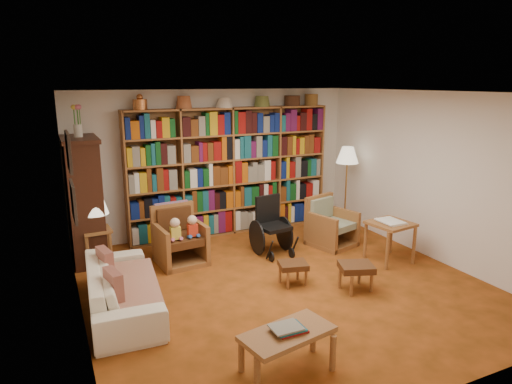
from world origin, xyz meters
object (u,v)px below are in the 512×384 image
floor_lamp (347,158)px  footstool_b (356,269)px  armchair_sage (329,226)px  coffee_table (287,337)px  wheelchair (271,227)px  side_table_lamp (97,239)px  sofa (122,288)px  armchair_leather (179,238)px  side_table_papers (390,228)px  footstool_a (293,267)px

floor_lamp → footstool_b: floor_lamp is taller
armchair_sage → floor_lamp: 1.36m
coffee_table → wheelchair: bearing=66.0°
side_table_lamp → footstool_b: 3.68m
footstool_b → coffee_table: size_ratio=0.55×
sofa → armchair_leather: (1.02, 1.19, 0.08)m
sofa → armchair_sage: size_ratio=2.29×
side_table_papers → footstool_a: 1.73m
wheelchair → floor_lamp: (1.77, 0.51, 0.89)m
side_table_lamp → side_table_papers: bearing=-22.6°
side_table_papers → coffee_table: size_ratio=0.69×
armchair_leather → coffee_table: bearing=-86.8°
sofa → wheelchair: wheelchair is taller
coffee_table → side_table_lamp: bearing=111.0°
side_table_lamp → armchair_leather: (1.12, -0.31, -0.06)m
armchair_sage → side_table_papers: (0.39, -1.01, 0.21)m
armchair_sage → coffee_table: 3.55m
footstool_a → coffee_table: bearing=-121.2°
armchair_leather → footstool_a: bearing=-51.6°
sofa → floor_lamp: bearing=-67.7°
armchair_leather → footstool_a: armchair_leather is taller
side_table_papers → footstool_a: bearing=-176.4°
sofa → side_table_papers: 3.88m
wheelchair → armchair_sage: bearing=-3.6°
sofa → side_table_lamp: (-0.10, 1.50, 0.14)m
armchair_sage → sofa: bearing=-166.1°
sofa → floor_lamp: size_ratio=1.26×
armchair_leather → side_table_papers: bearing=-25.1°
armchair_sage → footstool_b: size_ratio=1.61×
sofa → armchair_sage: (3.47, 0.86, 0.03)m
sofa → side_table_papers: (3.87, -0.15, 0.24)m
side_table_papers → footstool_b: (-1.05, -0.59, -0.22)m
wheelchair → footstool_b: size_ratio=1.75×
wheelchair → floor_lamp: bearing=16.1°
side_table_papers → footstool_a: side_table_papers is taller
footstool_a → footstool_b: 0.81m
side_table_lamp → footstool_a: size_ratio=1.31×
sofa → armchair_sage: 3.58m
side_table_lamp → footstool_b: side_table_lamp is taller
wheelchair → footstool_b: (0.38, -1.66, -0.12)m
side_table_papers → floor_lamp: bearing=78.1°
floor_lamp → footstool_a: (-2.04, -1.69, -1.04)m
side_table_lamp → floor_lamp: size_ratio=0.37×
side_table_lamp → footstool_b: bearing=-37.6°
armchair_sage → footstool_a: bearing=-139.7°
sofa → side_table_papers: size_ratio=2.93×
side_table_lamp → armchair_sage: armchair_sage is taller
side_table_lamp → footstool_a: 2.86m
armchair_sage → footstool_a: (-1.31, -1.11, -0.05)m
armchair_leather → footstool_b: armchair_leather is taller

